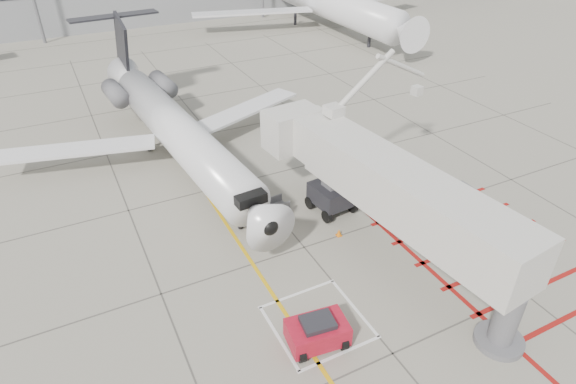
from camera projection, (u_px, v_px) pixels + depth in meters
ground_plane at (343, 294)px, 23.65m from camera, size 260.00×260.00×0.00m
regional_jet at (187, 122)px, 31.05m from camera, size 26.39×32.10×7.92m
jet_bridge at (406, 205)px, 23.59m from camera, size 10.67×19.29×7.38m
pushback_tug at (317, 331)px, 20.72m from camera, size 2.76×1.93×1.51m
baggage_cart at (274, 208)px, 28.98m from camera, size 1.72×1.18×1.03m
ground_power_unit at (453, 204)px, 28.58m from camera, size 2.37×1.40×1.86m
cone_nose at (259, 224)px, 28.05m from camera, size 0.36×0.36×0.49m
cone_side at (339, 232)px, 27.41m from camera, size 0.32×0.32×0.45m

